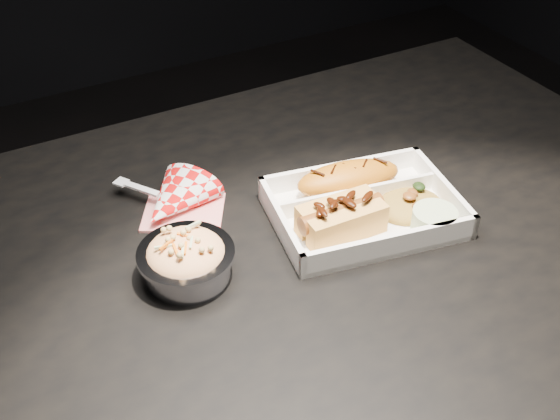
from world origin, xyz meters
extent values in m
cube|color=black|center=(0.00, 0.00, 0.73)|extent=(1.20, 0.80, 0.03)
cylinder|color=black|center=(0.55, 0.35, 0.36)|extent=(0.05, 0.05, 0.72)
cube|color=white|center=(0.09, -0.01, 0.75)|extent=(0.28, 0.22, 0.01)
cube|color=white|center=(0.11, 0.07, 0.77)|extent=(0.25, 0.05, 0.04)
cube|color=white|center=(0.08, -0.10, 0.77)|extent=(0.25, 0.05, 0.04)
cube|color=white|center=(-0.03, 0.01, 0.77)|extent=(0.04, 0.18, 0.04)
cube|color=white|center=(0.21, -0.03, 0.77)|extent=(0.04, 0.18, 0.04)
cube|color=white|center=(0.10, 0.01, 0.77)|extent=(0.23, 0.05, 0.03)
ellipsoid|color=#BE6913|center=(0.10, 0.05, 0.78)|extent=(0.16, 0.09, 0.04)
cube|color=#E2A44D|center=(0.04, -0.04, 0.78)|extent=(0.11, 0.03, 0.04)
cube|color=#E2A44D|center=(0.04, -0.01, 0.78)|extent=(0.11, 0.03, 0.04)
cylinder|color=brown|center=(0.04, -0.03, 0.79)|extent=(0.12, 0.03, 0.03)
ellipsoid|color=#AE8432|center=(0.16, -0.03, 0.77)|extent=(0.11, 0.10, 0.03)
cylinder|color=beige|center=(0.16, -0.08, 0.77)|extent=(0.06, 0.06, 0.03)
cylinder|color=silver|center=(-0.17, 0.00, 0.77)|extent=(0.11, 0.11, 0.04)
cylinder|color=silver|center=(-0.17, 0.00, 0.79)|extent=(0.12, 0.12, 0.01)
ellipsoid|color=beige|center=(-0.17, 0.00, 0.79)|extent=(0.10, 0.10, 0.04)
cube|color=red|center=(-0.12, 0.12, 0.75)|extent=(0.14, 0.13, 0.00)
cone|color=red|center=(-0.13, 0.13, 0.77)|extent=(0.15, 0.14, 0.10)
cube|color=white|center=(-0.16, 0.18, 0.77)|extent=(0.04, 0.06, 0.00)
cube|color=white|center=(-0.18, 0.20, 0.77)|extent=(0.02, 0.02, 0.00)
camera|label=1|loc=(-0.37, -0.63, 1.36)|focal=45.00mm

